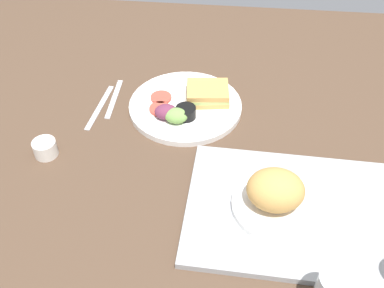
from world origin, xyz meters
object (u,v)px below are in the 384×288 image
Objects in this scene: fork at (114,98)px; knife at (100,107)px; serving_tray at (293,212)px; espresso_cup at (45,148)px; bread_plate_near at (276,195)px; plate_with_salad at (188,105)px.

fork is 5.00cm from knife.
serving_tray is 58.32cm from fork.
espresso_cup is at bearing -11.66° from serving_tray.
serving_tray is 2.36× the size of bread_plate_near.
serving_tray is 41.66cm from plate_with_salad.
fork is at bearing -6.65° from plate_with_salad.
plate_with_salad is (21.99, -32.33, -3.81)cm from bread_plate_near.
espresso_cup is at bearing -26.69° from fork.
knife is at bearing -113.44° from espresso_cup.
plate_with_salad is at bearing 99.75° from knife.
espresso_cup is 20.67cm from knife.
plate_with_salad is 1.77× the size of fork.
knife is (3.00, 4.00, 0.00)cm from fork.
espresso_cup is at bearing 32.76° from plate_with_salad.
plate_with_salad is (26.11, -32.44, 0.85)cm from serving_tray.
espresso_cup reaches higher than knife.
bread_plate_near reaches higher than knife.
serving_tray is 59.19cm from espresso_cup.
serving_tray is 58.55cm from knife.
espresso_cup is at bearing -17.55° from knife.
knife is (49.76, -30.85, -0.55)cm from serving_tray.
fork is (-11.19, -22.89, -1.75)cm from espresso_cup.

